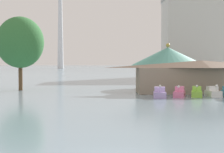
{
  "coord_description": "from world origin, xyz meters",
  "views": [
    {
      "loc": [
        -0.8,
        -14.09,
        4.36
      ],
      "look_at": [
        0.4,
        19.85,
        3.12
      ],
      "focal_mm": 55.21,
      "sensor_mm": 36.0,
      "label": 1
    }
  ],
  "objects_px": {
    "pedal_boat_white": "(213,92)",
    "green_roof_pavilion": "(168,65)",
    "pedal_boat_lime": "(197,93)",
    "pedal_boat_lavender": "(160,93)",
    "background_building_block": "(193,37)",
    "pedal_boat_pink": "(180,93)",
    "shoreline_tree_tall_left": "(20,42)",
    "boathouse": "(202,76)"
  },
  "relations": [
    {
      "from": "background_building_block",
      "to": "green_roof_pavilion",
      "type": "bearing_deg",
      "value": -109.35
    },
    {
      "from": "pedal_boat_lime",
      "to": "boathouse",
      "type": "distance_m",
      "value": 7.06
    },
    {
      "from": "pedal_boat_lime",
      "to": "boathouse",
      "type": "relative_size",
      "value": 0.12
    },
    {
      "from": "pedal_boat_pink",
      "to": "pedal_boat_lime",
      "type": "xyz_separation_m",
      "value": [
        2.25,
        -0.18,
        0.01
      ]
    },
    {
      "from": "pedal_boat_lime",
      "to": "green_roof_pavilion",
      "type": "xyz_separation_m",
      "value": [
        -0.91,
        14.88,
        3.63
      ]
    },
    {
      "from": "pedal_boat_lavender",
      "to": "shoreline_tree_tall_left",
      "type": "relative_size",
      "value": 0.23
    },
    {
      "from": "pedal_boat_lime",
      "to": "green_roof_pavilion",
      "type": "distance_m",
      "value": 15.34
    },
    {
      "from": "pedal_boat_pink",
      "to": "green_roof_pavilion",
      "type": "height_order",
      "value": "green_roof_pavilion"
    },
    {
      "from": "boathouse",
      "to": "pedal_boat_pink",
      "type": "bearing_deg",
      "value": -127.85
    },
    {
      "from": "shoreline_tree_tall_left",
      "to": "pedal_boat_white",
      "type": "bearing_deg",
      "value": -22.4
    },
    {
      "from": "pedal_boat_pink",
      "to": "background_building_block",
      "type": "bearing_deg",
      "value": -177.52
    },
    {
      "from": "pedal_boat_pink",
      "to": "pedal_boat_white",
      "type": "bearing_deg",
      "value": 114.46
    },
    {
      "from": "pedal_boat_white",
      "to": "green_roof_pavilion",
      "type": "height_order",
      "value": "green_roof_pavilion"
    },
    {
      "from": "boathouse",
      "to": "background_building_block",
      "type": "bearing_deg",
      "value": 75.73
    },
    {
      "from": "pedal_boat_lavender",
      "to": "pedal_boat_lime",
      "type": "distance_m",
      "value": 5.13
    },
    {
      "from": "pedal_boat_white",
      "to": "green_roof_pavilion",
      "type": "distance_m",
      "value": 15.08
    },
    {
      "from": "green_roof_pavilion",
      "to": "background_building_block",
      "type": "relative_size",
      "value": 0.48
    },
    {
      "from": "boathouse",
      "to": "pedal_boat_lime",
      "type": "bearing_deg",
      "value": -111.67
    },
    {
      "from": "green_roof_pavilion",
      "to": "boathouse",
      "type": "bearing_deg",
      "value": -68.32
    },
    {
      "from": "pedal_boat_lavender",
      "to": "pedal_boat_white",
      "type": "relative_size",
      "value": 1.06
    },
    {
      "from": "background_building_block",
      "to": "pedal_boat_pink",
      "type": "bearing_deg",
      "value": -106.62
    },
    {
      "from": "pedal_boat_pink",
      "to": "shoreline_tree_tall_left",
      "type": "xyz_separation_m",
      "value": [
        -23.59,
        12.06,
        7.33
      ]
    },
    {
      "from": "pedal_boat_lavender",
      "to": "pedal_boat_pink",
      "type": "height_order",
      "value": "pedal_boat_lavender"
    },
    {
      "from": "boathouse",
      "to": "shoreline_tree_tall_left",
      "type": "xyz_separation_m",
      "value": [
        -28.34,
        5.94,
        5.34
      ]
    },
    {
      "from": "pedal_boat_lavender",
      "to": "green_roof_pavilion",
      "type": "relative_size",
      "value": 0.22
    },
    {
      "from": "pedal_boat_lime",
      "to": "boathouse",
      "type": "height_order",
      "value": "boathouse"
    },
    {
      "from": "pedal_boat_lavender",
      "to": "pedal_boat_lime",
      "type": "xyz_separation_m",
      "value": [
        5.06,
        0.83,
        0.01
      ]
    },
    {
      "from": "shoreline_tree_tall_left",
      "to": "pedal_boat_pink",
      "type": "bearing_deg",
      "value": -27.07
    },
    {
      "from": "green_roof_pavilion",
      "to": "background_building_block",
      "type": "distance_m",
      "value": 61.98
    },
    {
      "from": "pedal_boat_lime",
      "to": "background_building_block",
      "type": "height_order",
      "value": "background_building_block"
    },
    {
      "from": "pedal_boat_white",
      "to": "background_building_block",
      "type": "bearing_deg",
      "value": 161.54
    },
    {
      "from": "pedal_boat_white",
      "to": "pedal_boat_lime",
      "type": "bearing_deg",
      "value": -80.49
    },
    {
      "from": "pedal_boat_lime",
      "to": "green_roof_pavilion",
      "type": "height_order",
      "value": "green_roof_pavilion"
    },
    {
      "from": "pedal_boat_pink",
      "to": "pedal_boat_white",
      "type": "relative_size",
      "value": 1.22
    },
    {
      "from": "pedal_boat_lime",
      "to": "shoreline_tree_tall_left",
      "type": "distance_m",
      "value": 29.52
    },
    {
      "from": "pedal_boat_lavender",
      "to": "green_roof_pavilion",
      "type": "height_order",
      "value": "green_roof_pavilion"
    },
    {
      "from": "pedal_boat_lime",
      "to": "pedal_boat_white",
      "type": "relative_size",
      "value": 0.96
    },
    {
      "from": "pedal_boat_lime",
      "to": "shoreline_tree_tall_left",
      "type": "height_order",
      "value": "shoreline_tree_tall_left"
    },
    {
      "from": "pedal_boat_lime",
      "to": "green_roof_pavilion",
      "type": "relative_size",
      "value": 0.2
    },
    {
      "from": "pedal_boat_white",
      "to": "background_building_block",
      "type": "xyz_separation_m",
      "value": [
        17.04,
        72.07,
        13.02
      ]
    },
    {
      "from": "pedal_boat_lavender",
      "to": "green_roof_pavilion",
      "type": "bearing_deg",
      "value": 172.71
    },
    {
      "from": "shoreline_tree_tall_left",
      "to": "pedal_boat_lime",
      "type": "bearing_deg",
      "value": -25.34
    }
  ]
}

